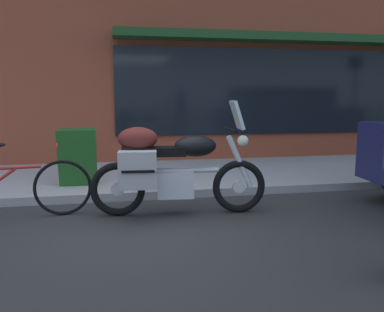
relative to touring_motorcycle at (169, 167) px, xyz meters
The scene contains 4 objects.
ground_plane 0.79m from the touring_motorcycle, 143.03° to the right, with size 80.00×80.00×0.00m, color #2F2F2F.
touring_motorcycle is the anchor object (origin of this frame).
parked_bicycle 1.84m from the touring_motorcycle, behind, with size 1.74×0.48×0.94m.
sandwich_board_sign 1.83m from the touring_motorcycle, 131.09° to the left, with size 0.55×0.40×0.86m.
Camera 1 is at (-0.22, -4.46, 1.47)m, focal length 37.34 mm.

